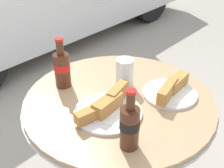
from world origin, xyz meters
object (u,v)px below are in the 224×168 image
object	(u,v)px
bistro_table	(119,134)
drinking_glass	(124,74)
cola_bottle_left	(62,68)
cola_bottle_right	(130,126)
lunch_plate_near	(171,90)
lunch_plate_far	(108,108)

from	to	relation	value
bistro_table	drinking_glass	xyz separation A→B (m)	(0.08, 0.04, 0.25)
cola_bottle_left	drinking_glass	size ratio (longest dim) A/B	1.72
cola_bottle_right	lunch_plate_near	size ratio (longest dim) A/B	0.94
cola_bottle_left	lunch_plate_far	bearing A→B (deg)	-93.56
cola_bottle_left	bistro_table	bearing A→B (deg)	-70.39
bistro_table	cola_bottle_left	world-z (taller)	cola_bottle_left
bistro_table	cola_bottle_left	size ratio (longest dim) A/B	3.56
cola_bottle_left	lunch_plate_near	world-z (taller)	cola_bottle_left
bistro_table	lunch_plate_near	bearing A→B (deg)	-42.93
lunch_plate_near	drinking_glass	bearing A→B (deg)	110.90
bistro_table	cola_bottle_right	bearing A→B (deg)	-133.30
bistro_table	cola_bottle_right	size ratio (longest dim) A/B	3.62
drinking_glass	lunch_plate_near	bearing A→B (deg)	-69.10
bistro_table	cola_bottle_left	distance (m)	0.38
cola_bottle_left	cola_bottle_right	bearing A→B (deg)	-102.88
cola_bottle_left	lunch_plate_far	world-z (taller)	cola_bottle_left
bistro_table	lunch_plate_far	world-z (taller)	lunch_plate_far
cola_bottle_right	cola_bottle_left	bearing A→B (deg)	77.12
drinking_glass	lunch_plate_far	world-z (taller)	drinking_glass
bistro_table	lunch_plate_near	world-z (taller)	lunch_plate_near
cola_bottle_right	drinking_glass	world-z (taller)	cola_bottle_right
cola_bottle_right	lunch_plate_far	xyz separation A→B (m)	(0.08, 0.17, -0.06)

